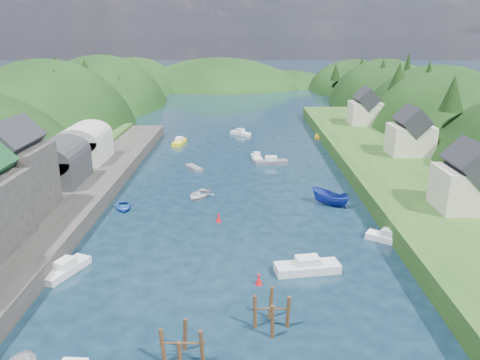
{
  "coord_description": "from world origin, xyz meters",
  "views": [
    {
      "loc": [
        0.51,
        -30.57,
        22.82
      ],
      "look_at": [
        0.0,
        28.0,
        4.0
      ],
      "focal_mm": 35.0,
      "sensor_mm": 36.0,
      "label": 1
    }
  ],
  "objects_px": {
    "piling_cluster_near": "(183,350)",
    "channel_buoy_far": "(218,218)",
    "piling_cluster_far": "(272,315)",
    "channel_buoy_near": "(259,280)"
  },
  "relations": [
    {
      "from": "piling_cluster_near",
      "to": "channel_buoy_far",
      "type": "xyz_separation_m",
      "value": [
        1.18,
        26.01,
        -0.63
      ]
    },
    {
      "from": "piling_cluster_far",
      "to": "channel_buoy_far",
      "type": "xyz_separation_m",
      "value": [
        -5.4,
        21.74,
        -0.67
      ]
    },
    {
      "from": "channel_buoy_near",
      "to": "channel_buoy_far",
      "type": "bearing_deg",
      "value": 106.91
    },
    {
      "from": "piling_cluster_near",
      "to": "channel_buoy_near",
      "type": "relative_size",
      "value": 3.04
    },
    {
      "from": "channel_buoy_near",
      "to": "channel_buoy_far",
      "type": "distance_m",
      "value": 15.79
    },
    {
      "from": "channel_buoy_far",
      "to": "piling_cluster_near",
      "type": "bearing_deg",
      "value": -92.6
    },
    {
      "from": "channel_buoy_far",
      "to": "piling_cluster_far",
      "type": "bearing_deg",
      "value": -76.06
    },
    {
      "from": "piling_cluster_far",
      "to": "channel_buoy_near",
      "type": "xyz_separation_m",
      "value": [
        -0.8,
        6.63,
        -0.67
      ]
    },
    {
      "from": "piling_cluster_near",
      "to": "piling_cluster_far",
      "type": "xyz_separation_m",
      "value": [
        6.58,
        4.27,
        0.04
      ]
    },
    {
      "from": "piling_cluster_far",
      "to": "channel_buoy_near",
      "type": "bearing_deg",
      "value": 96.91
    }
  ]
}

